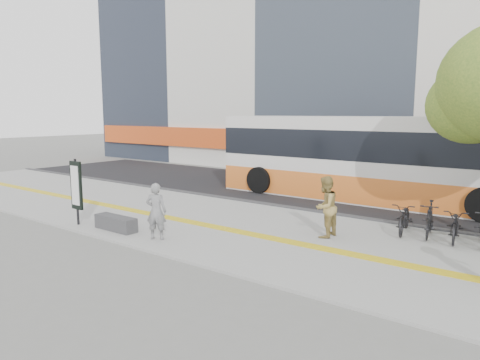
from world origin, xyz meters
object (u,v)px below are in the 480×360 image
Objects in this scene: bench at (116,223)px; signboard at (76,186)px; bus at (369,161)px; seated_woman at (156,211)px; pedestrian_tan at (325,207)px.

bench is 0.73× the size of signboard.
bus is 7.96× the size of seated_woman.
pedestrian_tan is at bearing -166.46° from seated_woman.
bus is at bearing 58.84° from signboard.
pedestrian_tan is (5.63, 3.29, 0.69)m from bench.
pedestrian_tan is (1.18, -6.41, -0.73)m from bus.
bus is 10.00m from seated_woman.
signboard is 8.08m from pedestrian_tan.
bus is 6.56m from pedestrian_tan.
bench is at bearing 10.81° from signboard.
pedestrian_tan is at bearing -79.58° from bus.
signboard reaches higher than seated_woman.
signboard is 1.20× the size of pedestrian_tan.
bench is at bearing -57.01° from pedestrian_tan.
signboard is (-1.60, -0.31, 1.06)m from bench.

